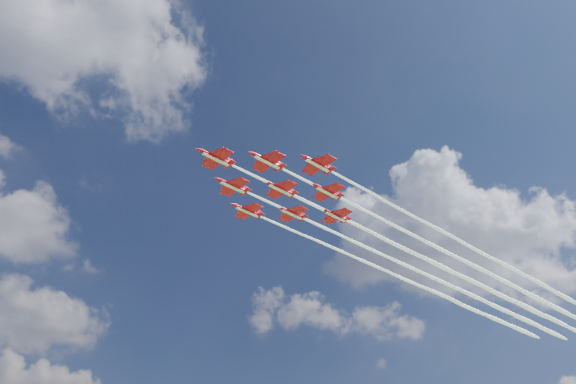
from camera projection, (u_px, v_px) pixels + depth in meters
name	position (u px, v px, depth m)	size (l,w,h in m)	color
jet_lead	(422.00, 257.00, 170.54)	(157.45, 25.38, 2.58)	red
jet_row2_port	(460.00, 259.00, 171.55)	(157.45, 25.38, 2.58)	red
jet_row2_starb	(424.00, 274.00, 180.08)	(157.45, 25.38, 2.58)	red
jet_row3_port	(497.00, 261.00, 172.56)	(157.45, 25.38, 2.58)	red
jet_row3_centre	(460.00, 275.00, 181.09)	(157.45, 25.38, 2.58)	red
jet_row3_starb	(426.00, 288.00, 189.61)	(157.45, 25.38, 2.58)	red
jet_row4_port	(495.00, 277.00, 182.09)	(157.45, 25.38, 2.58)	red
jet_row4_starb	(460.00, 290.00, 190.62)	(157.45, 25.38, 2.58)	red
jet_tail	(494.00, 291.00, 191.63)	(157.45, 25.38, 2.58)	red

